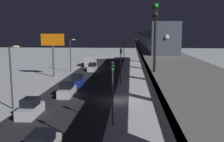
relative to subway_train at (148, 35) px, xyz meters
The scene contains 16 objects.
ground_plane 21.79m from the subway_train, 74.81° to the left, with size 240.00×240.00×0.00m, color silver.
avenue_asphalt 23.98m from the subway_train, 59.64° to the left, with size 11.00×109.89×0.01m, color #28282D.
elevated_railway 19.51m from the subway_train, 89.73° to the left, with size 5.00×109.89×6.83m.
subway_train is the anchor object (origin of this frame).
rail_signal 38.21m from the subway_train, 86.85° to the left, with size 0.36×0.41×4.00m.
sedan_white 31.25m from the subway_train, 61.33° to the left, with size 1.80×4.37×1.97m.
sedan_white_2 16.57m from the subway_train, 29.51° to the right, with size 1.80×4.31×1.97m.
sedan_blue 18.21m from the subway_train, 39.39° to the left, with size 1.80×4.76×1.97m.
sedan_white_4 22.90m from the subway_train, 53.79° to the left, with size 1.80×4.72×1.97m.
box_truck 23.83m from the subway_train, 49.60° to the right, with size 2.40×7.40×2.80m.
traffic_light_near 29.70m from the subway_train, 79.78° to the left, with size 0.32×0.44×6.40m.
traffic_light_mid 11.24m from the subway_train, 59.70° to the left, with size 0.32×0.44×6.40m.
traffic_light_far 13.00m from the subway_train, 64.76° to the right, with size 0.32×0.44×6.40m.
commercial_billboard 19.65m from the subway_train, ahead, with size 4.80×0.36×8.90m.
street_lamp_near 30.13m from the subway_train, 54.43° to the left, with size 1.35×0.44×7.65m.
street_lamp_far 18.68m from the subway_train, 18.10° to the right, with size 1.35×0.44×7.65m.
Camera 1 is at (-1.76, 33.73, 9.11)m, focal length 40.88 mm.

